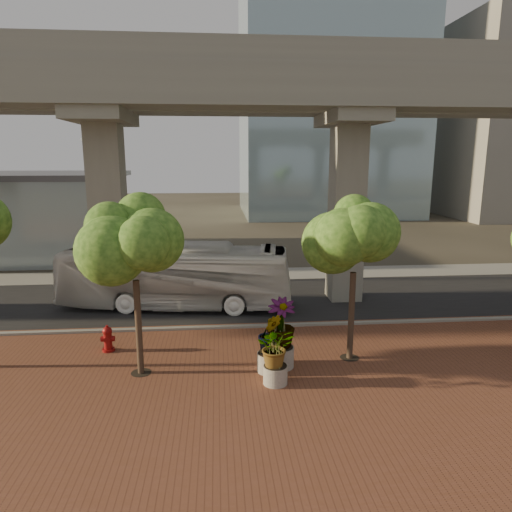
{
  "coord_description": "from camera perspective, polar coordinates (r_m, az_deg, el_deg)",
  "views": [
    {
      "loc": [
        -0.66,
        -21.01,
        7.36
      ],
      "look_at": [
        1.18,
        0.5,
        2.74
      ],
      "focal_mm": 32.0,
      "sensor_mm": 36.0,
      "label": 1
    }
  ],
  "objects": [
    {
      "name": "planter_right",
      "position": [
        16.25,
        3.11,
        -8.77
      ],
      "size": [
        2.35,
        2.35,
        2.51
      ],
      "color": "#A6A396",
      "rests_on": "ground"
    },
    {
      "name": "far_sidewalk",
      "position": [
        29.45,
        -3.46,
        -2.36
      ],
      "size": [
        90.0,
        3.0,
        0.06
      ],
      "primitive_type": "cube",
      "color": "gray",
      "rests_on": "ground"
    },
    {
      "name": "streetlamp_west",
      "position": [
        28.44,
        -19.57,
        6.6
      ],
      "size": [
        0.42,
        1.24,
        8.55
      ],
      "color": "#303035",
      "rests_on": "ground"
    },
    {
      "name": "street_tree_near_west",
      "position": [
        15.48,
        -14.99,
        0.87
      ],
      "size": [
        3.69,
        3.69,
        6.1
      ],
      "color": "#49362A",
      "rests_on": "ground"
    },
    {
      "name": "planter_left",
      "position": [
        15.99,
        1.71,
        -10.02
      ],
      "size": [
        1.93,
        1.93,
        2.12
      ],
      "color": "gray",
      "rests_on": "ground"
    },
    {
      "name": "transit_viaduct",
      "position": [
        23.02,
        -3.32,
        11.87
      ],
      "size": [
        72.0,
        5.6,
        12.4
      ],
      "color": "gray",
      "rests_on": "ground"
    },
    {
      "name": "curb_strip",
      "position": [
        20.37,
        -2.74,
        -8.88
      ],
      "size": [
        70.0,
        0.25,
        0.16
      ],
      "primitive_type": "cube",
      "color": "gray",
      "rests_on": "ground"
    },
    {
      "name": "streetlamp_east",
      "position": [
        27.99,
        10.97,
        6.6
      ],
      "size": [
        0.41,
        1.19,
        8.21
      ],
      "color": "#2A292E",
      "rests_on": "ground"
    },
    {
      "name": "transit_bus",
      "position": [
        23.09,
        -9.93,
        -2.56
      ],
      "size": [
        11.72,
        4.3,
        3.19
      ],
      "primitive_type": "imported",
      "rotation": [
        0.0,
        0.0,
        1.43
      ],
      "color": "white",
      "rests_on": "ground"
    },
    {
      "name": "asphalt_road",
      "position": [
        24.16,
        -3.11,
        -5.63
      ],
      "size": [
        90.0,
        8.0,
        0.04
      ],
      "primitive_type": "cube",
      "color": "black",
      "rests_on": "ground"
    },
    {
      "name": "ground",
      "position": [
        22.27,
        -2.94,
        -7.24
      ],
      "size": [
        160.0,
        160.0,
        0.0
      ],
      "primitive_type": "plane",
      "color": "#312D23",
      "rests_on": "ground"
    },
    {
      "name": "brick_plaza",
      "position": [
        14.95,
        -1.8,
        -17.3
      ],
      "size": [
        70.0,
        13.0,
        0.06
      ],
      "primitive_type": "cube",
      "color": "brown",
      "rests_on": "ground"
    },
    {
      "name": "fire_hydrant",
      "position": [
        18.77,
        -18.04,
        -9.8
      ],
      "size": [
        0.52,
        0.47,
        1.04
      ],
      "color": "maroon",
      "rests_on": "ground"
    },
    {
      "name": "street_tree_near_east",
      "position": [
        16.54,
        12.23,
        1.55
      ],
      "size": [
        3.68,
        3.68,
        6.05
      ],
      "color": "#49362A",
      "rests_on": "ground"
    },
    {
      "name": "planter_front",
      "position": [
        15.2,
        2.46,
        -11.61
      ],
      "size": [
        1.79,
        1.79,
        1.97
      ],
      "color": "#9C958D",
      "rests_on": "ground"
    }
  ]
}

